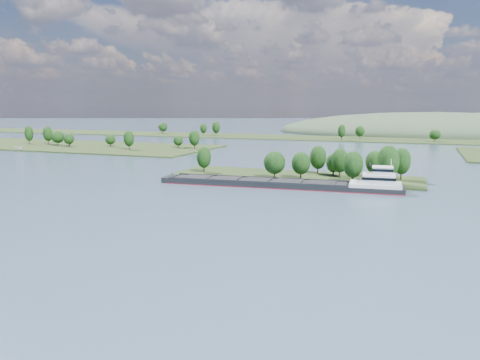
% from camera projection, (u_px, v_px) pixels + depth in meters
% --- Properties ---
extents(ground, '(1800.00, 1800.00, 0.00)m').
position_uv_depth(ground, '(244.00, 206.00, 135.85)').
color(ground, '#374C5F').
rests_on(ground, ground).
extents(tree_island, '(100.00, 30.00, 15.48)m').
position_uv_depth(tree_island, '(316.00, 168.00, 186.00)').
color(tree_island, '#233316').
rests_on(tree_island, ground).
extents(left_bank, '(300.00, 80.00, 15.47)m').
position_uv_depth(left_bank, '(21.00, 143.00, 345.71)').
color(left_bank, '#233316').
rests_on(left_bank, ground).
extents(back_shoreline, '(900.00, 60.00, 15.06)m').
position_uv_depth(back_shoreline, '(369.00, 139.00, 391.06)').
color(back_shoreline, '#233316').
rests_on(back_shoreline, ground).
extents(hill_west, '(320.00, 160.00, 44.00)m').
position_uv_depth(hill_west, '(434.00, 134.00, 464.71)').
color(hill_west, '#344731').
rests_on(hill_west, ground).
extents(cargo_barge, '(88.00, 17.82, 11.82)m').
position_uv_depth(cargo_barge, '(295.00, 183.00, 166.96)').
color(cargo_barge, black).
rests_on(cargo_barge, ground).
extents(motorboat, '(6.37, 2.52, 2.44)m').
position_uv_depth(motorboat, '(18.00, 148.00, 302.48)').
color(motorboat, silver).
rests_on(motorboat, ground).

